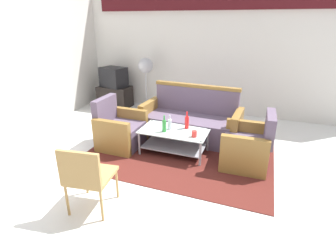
{
  "coord_description": "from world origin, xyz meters",
  "views": [
    {
      "loc": [
        1.09,
        -3.0,
        2.1
      ],
      "look_at": [
        -0.27,
        0.62,
        0.65
      ],
      "focal_mm": 27.96,
      "sensor_mm": 36.0,
      "label": 1
    }
  ],
  "objects_px": {
    "wicker_chair": "(87,174)",
    "coffee_table": "(174,138)",
    "couch": "(191,122)",
    "television": "(114,77)",
    "pedestal_fan": "(146,69)",
    "armchair_left": "(120,131)",
    "tv_stand": "(115,96)",
    "cup": "(194,134)",
    "bottle_red": "(187,122)",
    "bottle_clear": "(170,124)",
    "bottle_green": "(164,126)",
    "armchair_right": "(247,147)"
  },
  "relations": [
    {
      "from": "bottle_green",
      "to": "wicker_chair",
      "type": "distance_m",
      "value": 1.61
    },
    {
      "from": "armchair_left",
      "to": "cup",
      "type": "bearing_deg",
      "value": 87.53
    },
    {
      "from": "bottle_green",
      "to": "tv_stand",
      "type": "relative_size",
      "value": 0.34
    },
    {
      "from": "couch",
      "to": "television",
      "type": "bearing_deg",
      "value": -23.68
    },
    {
      "from": "armchair_left",
      "to": "wicker_chair",
      "type": "relative_size",
      "value": 1.01
    },
    {
      "from": "cup",
      "to": "wicker_chair",
      "type": "distance_m",
      "value": 1.75
    },
    {
      "from": "armchair_left",
      "to": "coffee_table",
      "type": "relative_size",
      "value": 0.77
    },
    {
      "from": "cup",
      "to": "television",
      "type": "relative_size",
      "value": 0.14
    },
    {
      "from": "bottle_clear",
      "to": "bottle_red",
      "type": "bearing_deg",
      "value": 28.13
    },
    {
      "from": "coffee_table",
      "to": "tv_stand",
      "type": "distance_m",
      "value": 2.92
    },
    {
      "from": "coffee_table",
      "to": "cup",
      "type": "distance_m",
      "value": 0.44
    },
    {
      "from": "bottle_clear",
      "to": "television",
      "type": "height_order",
      "value": "television"
    },
    {
      "from": "bottle_red",
      "to": "wicker_chair",
      "type": "relative_size",
      "value": 0.35
    },
    {
      "from": "couch",
      "to": "tv_stand",
      "type": "distance_m",
      "value": 2.62
    },
    {
      "from": "couch",
      "to": "cup",
      "type": "relative_size",
      "value": 18.32
    },
    {
      "from": "armchair_left",
      "to": "television",
      "type": "distance_m",
      "value": 2.37
    },
    {
      "from": "couch",
      "to": "bottle_red",
      "type": "xyz_separation_m",
      "value": [
        0.07,
        -0.54,
        0.2
      ]
    },
    {
      "from": "armchair_right",
      "to": "television",
      "type": "xyz_separation_m",
      "value": [
        -3.41,
        1.82,
        0.47
      ]
    },
    {
      "from": "tv_stand",
      "to": "television",
      "type": "height_order",
      "value": "television"
    },
    {
      "from": "armchair_left",
      "to": "bottle_red",
      "type": "xyz_separation_m",
      "value": [
        1.14,
        0.23,
        0.23
      ]
    },
    {
      "from": "couch",
      "to": "pedestal_fan",
      "type": "xyz_separation_m",
      "value": [
        -1.49,
        1.21,
        0.7
      ]
    },
    {
      "from": "couch",
      "to": "bottle_green",
      "type": "bearing_deg",
      "value": 77.07
    },
    {
      "from": "cup",
      "to": "bottle_green",
      "type": "bearing_deg",
      "value": 177.36
    },
    {
      "from": "armchair_left",
      "to": "pedestal_fan",
      "type": "relative_size",
      "value": 0.67
    },
    {
      "from": "armchair_right",
      "to": "wicker_chair",
      "type": "xyz_separation_m",
      "value": [
        -1.6,
        -1.73,
        0.21
      ]
    },
    {
      "from": "tv_stand",
      "to": "wicker_chair",
      "type": "distance_m",
      "value": 3.99
    },
    {
      "from": "bottle_red",
      "to": "television",
      "type": "relative_size",
      "value": 0.42
    },
    {
      "from": "coffee_table",
      "to": "television",
      "type": "bearing_deg",
      "value": 140.46
    },
    {
      "from": "armchair_right",
      "to": "bottle_green",
      "type": "height_order",
      "value": "armchair_right"
    },
    {
      "from": "wicker_chair",
      "to": "couch",
      "type": "bearing_deg",
      "value": 69.46
    },
    {
      "from": "coffee_table",
      "to": "cup",
      "type": "xyz_separation_m",
      "value": [
        0.37,
        -0.13,
        0.19
      ]
    },
    {
      "from": "bottle_green",
      "to": "pedestal_fan",
      "type": "relative_size",
      "value": 0.22
    },
    {
      "from": "pedestal_fan",
      "to": "wicker_chair",
      "type": "relative_size",
      "value": 1.51
    },
    {
      "from": "coffee_table",
      "to": "wicker_chair",
      "type": "bearing_deg",
      "value": -104.5
    },
    {
      "from": "cup",
      "to": "tv_stand",
      "type": "bearing_deg",
      "value": 142.89
    },
    {
      "from": "couch",
      "to": "coffee_table",
      "type": "distance_m",
      "value": 0.7
    },
    {
      "from": "bottle_clear",
      "to": "bottle_red",
      "type": "height_order",
      "value": "bottle_red"
    },
    {
      "from": "couch",
      "to": "armchair_right",
      "type": "height_order",
      "value": "couch"
    },
    {
      "from": "couch",
      "to": "television",
      "type": "xyz_separation_m",
      "value": [
        -2.35,
        1.17,
        0.44
      ]
    },
    {
      "from": "bottle_clear",
      "to": "wicker_chair",
      "type": "relative_size",
      "value": 0.3
    },
    {
      "from": "armchair_left",
      "to": "wicker_chair",
      "type": "height_order",
      "value": "armchair_left"
    },
    {
      "from": "bottle_red",
      "to": "television",
      "type": "height_order",
      "value": "television"
    },
    {
      "from": "bottle_green",
      "to": "wicker_chair",
      "type": "height_order",
      "value": "wicker_chair"
    },
    {
      "from": "wicker_chair",
      "to": "bottle_red",
      "type": "bearing_deg",
      "value": 63.87
    },
    {
      "from": "wicker_chair",
      "to": "coffee_table",
      "type": "bearing_deg",
      "value": 67.54
    },
    {
      "from": "armchair_right",
      "to": "television",
      "type": "relative_size",
      "value": 1.23
    },
    {
      "from": "cup",
      "to": "wicker_chair",
      "type": "bearing_deg",
      "value": -117.44
    },
    {
      "from": "armchair_left",
      "to": "tv_stand",
      "type": "xyz_separation_m",
      "value": [
        -1.28,
        1.93,
        -0.03
      ]
    },
    {
      "from": "tv_stand",
      "to": "pedestal_fan",
      "type": "bearing_deg",
      "value": 3.32
    },
    {
      "from": "tv_stand",
      "to": "pedestal_fan",
      "type": "distance_m",
      "value": 1.15
    }
  ]
}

